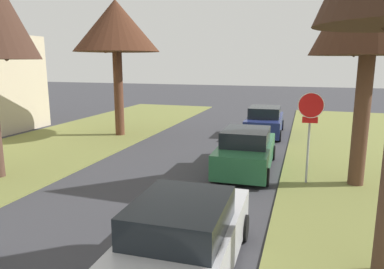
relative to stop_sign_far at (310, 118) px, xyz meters
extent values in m
cylinder|color=#9EA0A5|center=(0.00, 0.10, -1.02)|extent=(0.07, 0.28, 2.25)
cylinder|color=white|center=(0.00, -0.04, 0.42)|extent=(0.81, 0.16, 0.80)
cylinder|color=red|center=(0.00, -0.04, 0.42)|extent=(0.77, 0.17, 0.76)
cube|color=red|center=(0.00, 0.01, -0.05)|extent=(0.48, 0.09, 0.20)
cylinder|color=brown|center=(1.53, 0.33, -0.09)|extent=(0.49, 0.49, 4.11)
cylinder|color=brown|center=(1.57, 0.78, 2.70)|extent=(1.09, 0.31, 1.58)
cylinder|color=brown|center=(-9.74, 5.23, 0.07)|extent=(0.49, 0.49, 4.43)
cone|color=#472719|center=(-9.74, 5.23, 3.60)|extent=(4.46, 4.46, 2.62)
cylinder|color=brown|center=(-10.26, 4.90, 2.80)|extent=(0.93, 1.27, 1.19)
cylinder|color=brown|center=(-10.16, 5.07, 2.89)|extent=(0.59, 1.07, 1.35)
cube|color=#BCBCC1|center=(-2.17, -6.10, -1.60)|extent=(1.94, 4.45, 0.85)
cube|color=black|center=(-2.16, -6.32, -0.90)|extent=(1.66, 2.07, 0.56)
cylinder|color=black|center=(-3.08, -4.47, -1.89)|extent=(0.22, 0.61, 0.60)
cylinder|color=black|center=(-1.34, -4.43, -1.89)|extent=(0.22, 0.61, 0.60)
cube|color=#28663D|center=(-2.16, 1.02, -1.60)|extent=(1.94, 4.45, 0.85)
cube|color=black|center=(-2.15, 0.80, -0.90)|extent=(1.66, 2.07, 0.56)
cylinder|color=black|center=(-3.07, 2.64, -1.89)|extent=(0.22, 0.61, 0.60)
cylinder|color=black|center=(-1.33, 2.69, -1.89)|extent=(0.22, 0.61, 0.60)
cylinder|color=black|center=(-2.98, -0.66, -1.89)|extent=(0.22, 0.61, 0.60)
cylinder|color=black|center=(-1.25, -0.61, -1.89)|extent=(0.22, 0.61, 0.60)
cube|color=navy|center=(-2.25, 7.88, -1.60)|extent=(1.94, 4.45, 0.85)
cube|color=black|center=(-2.24, 7.66, -0.90)|extent=(1.66, 2.07, 0.56)
cylinder|color=black|center=(-3.16, 9.51, -1.89)|extent=(0.22, 0.61, 0.60)
cylinder|color=black|center=(-1.42, 9.55, -1.89)|extent=(0.22, 0.61, 0.60)
cylinder|color=black|center=(-3.07, 6.21, -1.89)|extent=(0.22, 0.61, 0.60)
cylinder|color=black|center=(-1.33, 6.25, -1.89)|extent=(0.22, 0.61, 0.60)
camera|label=1|loc=(-0.18, -11.88, 1.77)|focal=33.50mm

